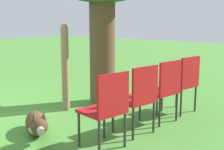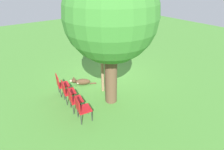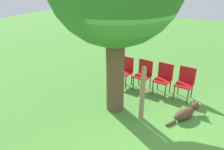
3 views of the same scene
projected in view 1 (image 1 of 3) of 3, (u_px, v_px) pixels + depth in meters
ground_plane at (15, 111)px, 4.97m from camera, size 30.00×30.00×0.00m
dog at (37, 124)px, 3.92m from camera, size 1.01×0.68×0.39m
fence_post at (65, 67)px, 4.88m from camera, size 0.12×0.12×1.37m
red_chair_0 at (107, 106)px, 3.43m from camera, size 0.48×0.50×0.88m
red_chair_1 at (138, 95)px, 3.88m from camera, size 0.48×0.50×0.88m
red_chair_2 at (163, 87)px, 4.33m from camera, size 0.48×0.50×0.88m
red_chair_3 at (184, 81)px, 4.78m from camera, size 0.48×0.50×0.88m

